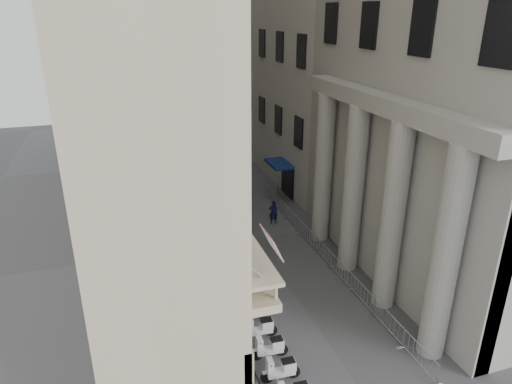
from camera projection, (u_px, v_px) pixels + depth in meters
far_building at (179, 8)px, 51.63m from camera, size 22.00×10.00×30.00m
iron_fence at (199, 256)px, 29.44m from camera, size 0.30×28.00×1.40m
blue_awning at (278, 196)px, 38.90m from camera, size 1.60×3.00×3.00m
scooter_1 at (281, 380)px, 19.58m from camera, size 1.43×0.64×1.50m
scooter_2 at (270, 357)px, 20.85m from camera, size 1.43×0.64×1.50m
scooter_3 at (260, 337)px, 22.12m from camera, size 1.43×0.64×1.50m
scooter_4 at (251, 320)px, 23.38m from camera, size 1.43×0.64×1.50m
scooter_5 at (244, 304)px, 24.65m from camera, size 1.43×0.64×1.50m
scooter_6 at (237, 289)px, 25.92m from camera, size 1.43×0.64×1.50m
scooter_7 at (230, 276)px, 27.18m from camera, size 1.43×0.64×1.50m
scooter_8 at (224, 264)px, 28.45m from camera, size 1.43×0.64×1.50m
scooter_9 at (219, 254)px, 29.72m from camera, size 1.43×0.64×1.50m
scooter_10 at (214, 244)px, 30.98m from camera, size 1.43×0.64×1.50m
scooter_11 at (210, 234)px, 32.25m from camera, size 1.43×0.64×1.50m
scooter_12 at (206, 226)px, 33.52m from camera, size 1.43×0.64×1.50m
scooter_13 at (202, 218)px, 34.78m from camera, size 1.43×0.64×1.50m
barrier_0 at (418, 366)px, 20.34m from camera, size 0.60×2.40×1.10m
barrier_1 at (387, 331)px, 22.56m from camera, size 0.60×2.40×1.10m
barrier_2 at (362, 302)px, 24.77m from camera, size 0.60×2.40×1.10m
barrier_3 at (340, 278)px, 26.98m from camera, size 0.60×2.40×1.10m
barrier_4 at (322, 258)px, 29.19m from camera, size 0.60×2.40×1.10m
barrier_5 at (306, 241)px, 31.40m from camera, size 0.60×2.40×1.10m
barrier_6 at (293, 225)px, 33.61m from camera, size 0.60×2.40×1.10m
barrier_7 at (281, 212)px, 35.83m from camera, size 0.60×2.40×1.10m
barrier_8 at (270, 200)px, 38.04m from camera, size 0.60×2.40×1.10m
security_tent at (202, 179)px, 33.70m from camera, size 4.60×4.60×3.74m
street_lamp at (193, 154)px, 32.63m from camera, size 2.70×1.16×8.70m
info_kiosk at (213, 267)px, 26.35m from camera, size 0.50×0.90×1.83m
pedestrian_a at (273, 212)px, 33.66m from camera, size 0.74×0.58×1.79m
pedestrian_b at (234, 166)px, 43.86m from camera, size 0.82×0.66×1.61m
pedestrian_c at (217, 179)px, 40.25m from camera, size 0.94×0.70×1.75m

